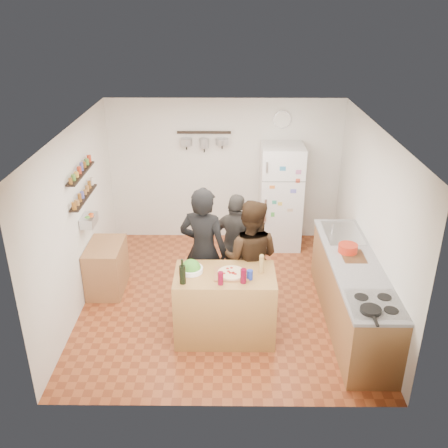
{
  "coord_description": "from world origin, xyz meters",
  "views": [
    {
      "loc": [
        0.06,
        -6.16,
        4.04
      ],
      "look_at": [
        0.0,
        0.1,
        1.15
      ],
      "focal_mm": 40.0,
      "sensor_mm": 36.0,
      "label": 1
    }
  ],
  "objects_px": {
    "pepper_mill": "(262,265)",
    "person_back": "(237,245)",
    "counter_run": "(352,293)",
    "wine_bottle": "(183,275)",
    "salad_bowl": "(191,270)",
    "person_left": "(204,251)",
    "red_bowl": "(348,248)",
    "prep_island": "(225,305)",
    "side_table": "(107,267)",
    "person_center": "(250,258)",
    "skillet": "(371,310)",
    "salt_canister": "(250,275)",
    "wall_clock": "(282,120)",
    "fridge": "(281,197)"
  },
  "relations": [
    {
      "from": "salt_canister",
      "to": "skillet",
      "type": "distance_m",
      "value": 1.45
    },
    {
      "from": "person_center",
      "to": "wall_clock",
      "type": "relative_size",
      "value": 5.54
    },
    {
      "from": "red_bowl",
      "to": "wall_clock",
      "type": "relative_size",
      "value": 0.85
    },
    {
      "from": "salad_bowl",
      "to": "person_left",
      "type": "relative_size",
      "value": 0.16
    },
    {
      "from": "red_bowl",
      "to": "prep_island",
      "type": "bearing_deg",
      "value": -160.44
    },
    {
      "from": "salt_canister",
      "to": "person_left",
      "type": "distance_m",
      "value": 0.93
    },
    {
      "from": "pepper_mill",
      "to": "side_table",
      "type": "height_order",
      "value": "pepper_mill"
    },
    {
      "from": "pepper_mill",
      "to": "salt_canister",
      "type": "bearing_deg",
      "value": -131.42
    },
    {
      "from": "person_left",
      "to": "skillet",
      "type": "bearing_deg",
      "value": 160.06
    },
    {
      "from": "wine_bottle",
      "to": "red_bowl",
      "type": "bearing_deg",
      "value": 20.57
    },
    {
      "from": "salad_bowl",
      "to": "red_bowl",
      "type": "height_order",
      "value": "red_bowl"
    },
    {
      "from": "red_bowl",
      "to": "side_table",
      "type": "relative_size",
      "value": 0.32
    },
    {
      "from": "wine_bottle",
      "to": "person_center",
      "type": "bearing_deg",
      "value": 42.79
    },
    {
      "from": "prep_island",
      "to": "person_back",
      "type": "xyz_separation_m",
      "value": [
        0.16,
        1.05,
        0.31
      ]
    },
    {
      "from": "wine_bottle",
      "to": "person_left",
      "type": "relative_size",
      "value": 0.13
    },
    {
      "from": "skillet",
      "to": "red_bowl",
      "type": "bearing_deg",
      "value": 87.93
    },
    {
      "from": "red_bowl",
      "to": "side_table",
      "type": "distance_m",
      "value": 3.48
    },
    {
      "from": "skillet",
      "to": "fridge",
      "type": "height_order",
      "value": "fridge"
    },
    {
      "from": "person_center",
      "to": "salt_canister",
      "type": "bearing_deg",
      "value": 100.01
    },
    {
      "from": "wall_clock",
      "to": "person_left",
      "type": "bearing_deg",
      "value": -117.65
    },
    {
      "from": "wine_bottle",
      "to": "wall_clock",
      "type": "relative_size",
      "value": 0.78
    },
    {
      "from": "counter_run",
      "to": "red_bowl",
      "type": "distance_m",
      "value": 0.6
    },
    {
      "from": "pepper_mill",
      "to": "counter_run",
      "type": "relative_size",
      "value": 0.08
    },
    {
      "from": "salt_canister",
      "to": "person_center",
      "type": "bearing_deg",
      "value": 87.31
    },
    {
      "from": "skillet",
      "to": "counter_run",
      "type": "bearing_deg",
      "value": 84.82
    },
    {
      "from": "person_center",
      "to": "counter_run",
      "type": "bearing_deg",
      "value": -177.86
    },
    {
      "from": "skillet",
      "to": "salad_bowl",
      "type": "bearing_deg",
      "value": 156.86
    },
    {
      "from": "prep_island",
      "to": "side_table",
      "type": "relative_size",
      "value": 1.56
    },
    {
      "from": "wine_bottle",
      "to": "skillet",
      "type": "relative_size",
      "value": 1.02
    },
    {
      "from": "pepper_mill",
      "to": "person_left",
      "type": "xyz_separation_m",
      "value": [
        -0.74,
        0.55,
        -0.1
      ]
    },
    {
      "from": "wine_bottle",
      "to": "person_left",
      "type": "bearing_deg",
      "value": 75.72
    },
    {
      "from": "salt_canister",
      "to": "red_bowl",
      "type": "relative_size",
      "value": 0.47
    },
    {
      "from": "counter_run",
      "to": "wine_bottle",
      "type": "bearing_deg",
      "value": -166.62
    },
    {
      "from": "prep_island",
      "to": "wine_bottle",
      "type": "distance_m",
      "value": 0.79
    },
    {
      "from": "wine_bottle",
      "to": "side_table",
      "type": "bearing_deg",
      "value": 133.67
    },
    {
      "from": "prep_island",
      "to": "fridge",
      "type": "bearing_deg",
      "value": 70.32
    },
    {
      "from": "salt_canister",
      "to": "side_table",
      "type": "height_order",
      "value": "salt_canister"
    },
    {
      "from": "person_back",
      "to": "wine_bottle",
      "type": "bearing_deg",
      "value": 89.29
    },
    {
      "from": "counter_run",
      "to": "person_center",
      "type": "bearing_deg",
      "value": 169.44
    },
    {
      "from": "pepper_mill",
      "to": "person_back",
      "type": "distance_m",
      "value": 1.07
    },
    {
      "from": "person_back",
      "to": "counter_run",
      "type": "bearing_deg",
      "value": -179.74
    },
    {
      "from": "person_center",
      "to": "side_table",
      "type": "height_order",
      "value": "person_center"
    },
    {
      "from": "pepper_mill",
      "to": "person_back",
      "type": "bearing_deg",
      "value": 106.11
    },
    {
      "from": "red_bowl",
      "to": "skillet",
      "type": "bearing_deg",
      "value": -92.07
    },
    {
      "from": "pepper_mill",
      "to": "salt_canister",
      "type": "distance_m",
      "value": 0.23
    },
    {
      "from": "person_center",
      "to": "person_back",
      "type": "relative_size",
      "value": 1.08
    },
    {
      "from": "salt_canister",
      "to": "person_back",
      "type": "bearing_deg",
      "value": 96.8
    },
    {
      "from": "prep_island",
      "to": "skillet",
      "type": "relative_size",
      "value": 5.44
    },
    {
      "from": "person_left",
      "to": "person_center",
      "type": "distance_m",
      "value": 0.63
    },
    {
      "from": "counter_run",
      "to": "skillet",
      "type": "height_order",
      "value": "skillet"
    }
  ]
}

